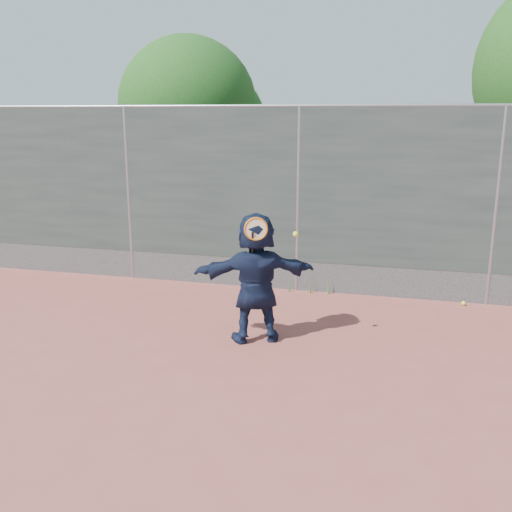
# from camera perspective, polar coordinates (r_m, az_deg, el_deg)

# --- Properties ---
(ground) EXTENTS (80.00, 80.00, 0.00)m
(ground) POSITION_cam_1_polar(r_m,az_deg,el_deg) (6.46, -1.69, -12.46)
(ground) COLOR #9E4C42
(ground) RESTS_ON ground
(player) EXTENTS (1.65, 1.06, 1.70)m
(player) POSITION_cam_1_polar(r_m,az_deg,el_deg) (7.29, -0.00, -2.16)
(player) COLOR #141E38
(player) RESTS_ON ground
(ball_ground) EXTENTS (0.07, 0.07, 0.07)m
(ball_ground) POSITION_cam_1_polar(r_m,az_deg,el_deg) (9.40, 20.04, -4.46)
(ball_ground) COLOR yellow
(ball_ground) RESTS_ON ground
(fence) EXTENTS (20.00, 0.06, 3.03)m
(fence) POSITION_cam_1_polar(r_m,az_deg,el_deg) (9.29, 4.23, 5.98)
(fence) COLOR #38423D
(fence) RESTS_ON ground
(swing_action) EXTENTS (0.65, 0.19, 0.51)m
(swing_action) POSITION_cam_1_polar(r_m,az_deg,el_deg) (6.93, 0.37, 2.53)
(swing_action) COLOR orange
(swing_action) RESTS_ON ground
(tree_left) EXTENTS (3.15, 3.00, 4.53)m
(tree_left) POSITION_cam_1_polar(r_m,az_deg,el_deg) (12.90, -6.06, 14.26)
(tree_left) COLOR #382314
(tree_left) RESTS_ON ground
(weed_clump) EXTENTS (0.68, 0.07, 0.30)m
(weed_clump) POSITION_cam_1_polar(r_m,az_deg,el_deg) (9.44, 5.71, -2.93)
(weed_clump) COLOR #387226
(weed_clump) RESTS_ON ground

